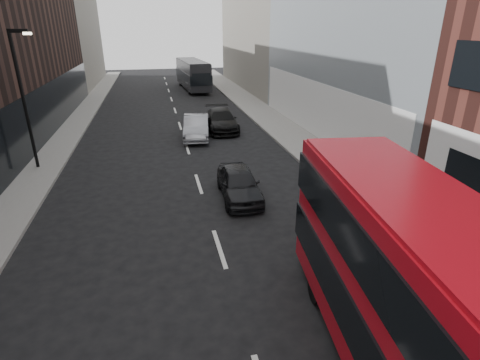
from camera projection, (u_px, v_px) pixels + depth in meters
sidewalk_right at (275, 123)px, 30.01m from camera, size 3.00×80.00×0.15m
sidewalk_left at (69, 134)px, 26.82m from camera, size 2.00×80.00×0.15m
building_victorian at (260, 4)px, 44.29m from camera, size 6.50×24.00×21.00m
building_left_mid at (15, 30)px, 27.98m from camera, size 5.00×24.00×14.00m
building_left_far at (71, 33)px, 48.01m from camera, size 5.00×20.00×13.00m
street_lamp at (24, 92)px, 18.91m from camera, size 1.06×0.22×7.00m
red_bus at (435, 316)px, 6.77m from camera, size 3.83×10.83×4.30m
grey_bus at (193, 74)px, 45.73m from camera, size 3.31×10.89×3.47m
car_a at (239, 183)px, 16.83m from camera, size 1.84×4.23×1.42m
car_b at (196, 127)px, 25.97m from camera, size 2.27×4.92×1.56m
car_c at (221, 120)px, 27.95m from camera, size 2.30×5.31×1.52m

